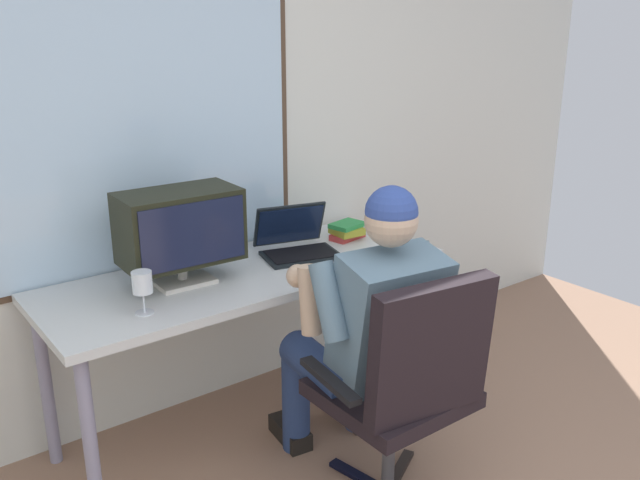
{
  "coord_description": "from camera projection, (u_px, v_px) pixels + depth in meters",
  "views": [
    {
      "loc": [
        -1.26,
        -0.41,
        1.79
      ],
      "look_at": [
        0.25,
        1.59,
        0.97
      ],
      "focal_mm": 38.25,
      "sensor_mm": 36.0,
      "label": 1
    }
  ],
  "objects": [
    {
      "name": "crt_monitor",
      "position": [
        180.0,
        228.0,
        2.71
      ],
      "size": [
        0.48,
        0.28,
        0.39
      ],
      "color": "beige",
      "rests_on": "desk"
    },
    {
      "name": "desk",
      "position": [
        247.0,
        287.0,
        2.95
      ],
      "size": [
        1.75,
        0.65,
        0.76
      ],
      "color": "gray",
      "rests_on": "ground"
    },
    {
      "name": "person_seated",
      "position": [
        368.0,
        329.0,
        2.61
      ],
      "size": [
        0.56,
        0.8,
        1.25
      ],
      "color": "navy",
      "rests_on": "ground"
    },
    {
      "name": "office_chair",
      "position": [
        408.0,
        380.0,
        2.43
      ],
      "size": [
        0.62,
        0.58,
        0.97
      ],
      "color": "black",
      "rests_on": "ground"
    },
    {
      "name": "laptop",
      "position": [
        296.0,
        241.0,
        3.13
      ],
      "size": [
        0.4,
        0.38,
        0.22
      ],
      "color": "black",
      "rests_on": "desk"
    },
    {
      "name": "wine_glass",
      "position": [
        142.0,
        285.0,
        2.47
      ],
      "size": [
        0.07,
        0.07,
        0.16
      ],
      "color": "silver",
      "rests_on": "desk"
    },
    {
      "name": "book_stack",
      "position": [
        347.0,
        231.0,
        3.32
      ],
      "size": [
        0.19,
        0.14,
        0.08
      ],
      "color": "#B53433",
      "rests_on": "desk"
    },
    {
      "name": "wall_rear",
      "position": [
        165.0,
        112.0,
        2.93
      ],
      "size": [
        5.73,
        0.08,
        2.82
      ],
      "color": "silver",
      "rests_on": "ground"
    }
  ]
}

